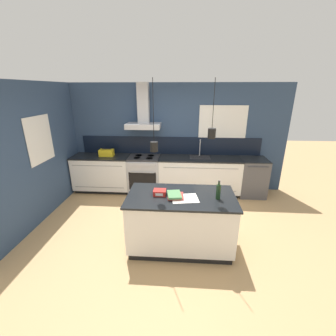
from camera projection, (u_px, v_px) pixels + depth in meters
ground_plane at (163, 232)px, 4.09m from camera, size 16.00×16.00×0.00m
wall_back at (169, 136)px, 5.52m from camera, size 5.60×2.48×2.60m
wall_left at (45, 150)px, 4.47m from camera, size 0.08×3.80×2.60m
counter_run_left at (103, 173)px, 5.63m from camera, size 1.39×0.64×0.91m
counter_run_sink at (199, 175)px, 5.48m from camera, size 1.95×0.64×1.32m
oven_range at (145, 174)px, 5.56m from camera, size 0.75×0.66×0.91m
dishwasher at (252, 177)px, 5.39m from camera, size 0.60×0.65×0.91m
kitchen_island at (181, 221)px, 3.59m from camera, size 1.66×0.90×0.91m
bottle_on_island at (218, 192)px, 3.31m from camera, size 0.07×0.07×0.29m
book_stack at (175, 195)px, 3.39m from camera, size 0.27×0.30×0.06m
red_supply_box at (160, 192)px, 3.45m from camera, size 0.19×0.16×0.08m
paper_pile at (185, 198)px, 3.35m from camera, size 0.43×0.36×0.01m
yellow_toolbox at (107, 153)px, 5.45m from camera, size 0.34×0.18×0.19m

